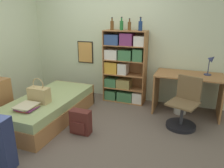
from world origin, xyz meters
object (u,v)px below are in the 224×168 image
at_px(bed, 49,108).
at_px(desk_chair, 183,112).
at_px(book_stack_on_bed, 26,107).
at_px(bookcase, 123,67).
at_px(bottle_brown, 122,25).
at_px(backpack, 81,122).
at_px(handbag, 39,95).
at_px(bottle_clear, 129,26).
at_px(waste_bin, 180,106).
at_px(desk, 188,86).
at_px(bottle_blue, 140,25).
at_px(desk_lamp, 211,62).
at_px(bottle_green, 112,25).

bearing_deg(bed, desk_chair, 13.59).
height_order(book_stack_on_bed, bookcase, bookcase).
xyz_separation_m(bookcase, desk_chair, (1.32, -0.76, -0.49)).
height_order(bottle_brown, backpack, bottle_brown).
height_order(bookcase, desk_chair, bookcase).
relative_size(handbag, book_stack_on_bed, 1.21).
relative_size(bottle_clear, waste_bin, 0.78).
distance_m(book_stack_on_bed, desk, 2.89).
bearing_deg(handbag, bottle_clear, 54.95).
bearing_deg(waste_bin, desk, 35.93).
bearing_deg(handbag, bottle_brown, 59.53).
height_order(handbag, book_stack_on_bed, handbag).
xyz_separation_m(desk, desk_chair, (-0.02, -0.60, -0.27)).
height_order(handbag, desk, handbag).
distance_m(bed, bottle_blue, 2.33).
distance_m(bookcase, desk_lamp, 1.71).
xyz_separation_m(handbag, book_stack_on_bed, (-0.01, -0.31, -0.10)).
distance_m(bookcase, backpack, 1.68).
bearing_deg(bottle_clear, bottle_blue, -2.96).
relative_size(bookcase, backpack, 3.89).
relative_size(handbag, desk, 0.35).
bearing_deg(bottle_brown, desk_lamp, -2.24).
bearing_deg(bottle_green, bottle_clear, -1.22).
xyz_separation_m(backpack, waste_bin, (1.45, 1.35, -0.04)).
height_order(bottle_brown, bottle_clear, bottle_brown).
relative_size(bottle_clear, desk, 0.19).
bearing_deg(bottle_clear, desk_chair, -31.65).
bearing_deg(desk, bottle_green, 174.77).
distance_m(bottle_blue, desk_chair, 1.83).
relative_size(bottle_green, backpack, 0.64).
distance_m(bottle_brown, desk_lamp, 1.84).
bearing_deg(book_stack_on_bed, desk, 36.67).
bearing_deg(waste_bin, handbag, -148.68).
distance_m(bed, desk_chair, 2.37).
xyz_separation_m(bottle_brown, desk_chair, (1.36, -0.75, -1.36)).
bearing_deg(bookcase, bed, -126.93).
bearing_deg(desk, bed, -153.56).
distance_m(bottle_brown, bottle_blue, 0.39).
bearing_deg(backpack, bottle_brown, 84.37).
xyz_separation_m(book_stack_on_bed, bottle_brown, (0.93, 1.87, 1.17)).
relative_size(bottle_green, bottle_brown, 0.97).
xyz_separation_m(desk_lamp, backpack, (-1.89, -1.50, -0.83)).
bearing_deg(bottle_green, handbag, -114.66).
bearing_deg(desk, desk_chair, -92.03).
bearing_deg(desk, bottle_blue, 172.77).
xyz_separation_m(handbag, bottle_blue, (1.31, 1.54, 1.07)).
distance_m(bottle_clear, bottle_blue, 0.23).
bearing_deg(handbag, desk_lamp, 29.36).
xyz_separation_m(handbag, desk_chair, (2.28, 0.81, -0.29)).
distance_m(handbag, bottle_brown, 2.11).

